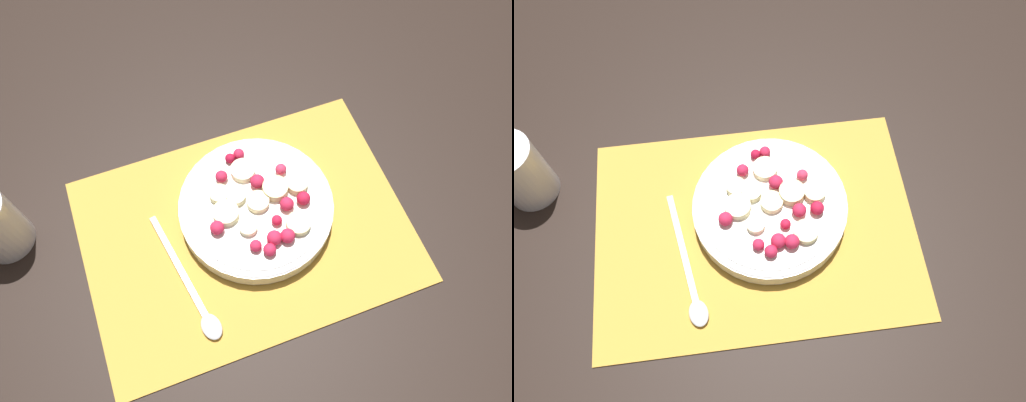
# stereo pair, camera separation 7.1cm
# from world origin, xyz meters

# --- Properties ---
(ground_plane) EXTENTS (3.00, 3.00, 0.00)m
(ground_plane) POSITION_xyz_m (0.00, 0.00, 0.00)
(ground_plane) COLOR black
(placemat) EXTENTS (0.47, 0.34, 0.01)m
(placemat) POSITION_xyz_m (0.00, 0.00, 0.00)
(placemat) COLOR gold
(placemat) RESTS_ON ground_plane
(fruit_bowl) EXTENTS (0.23, 0.23, 0.05)m
(fruit_bowl) POSITION_xyz_m (0.02, 0.02, 0.03)
(fruit_bowl) COLOR white
(fruit_bowl) RESTS_ON placemat
(spoon) EXTENTS (0.05, 0.21, 0.01)m
(spoon) POSITION_xyz_m (-0.10, -0.07, 0.01)
(spoon) COLOR silver
(spoon) RESTS_ON placemat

